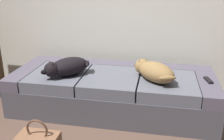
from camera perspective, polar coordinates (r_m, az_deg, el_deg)
The scene contains 4 objects.
couch at distance 2.85m, azimuth 0.19°, elevation -4.59°, with size 2.15×0.88×0.42m.
dog_dark at distance 2.70m, azimuth -9.98°, elevation 0.68°, with size 0.47×0.47×0.19m.
dog_tan at distance 2.58m, azimuth 9.19°, elevation -0.24°, with size 0.48×0.46×0.19m.
tv_remote at distance 2.72m, azimuth 20.50°, elevation -2.11°, with size 0.04×0.15×0.02m, color black.
Camera 1 is at (0.48, -1.53, 1.41)m, focal length 41.41 mm.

